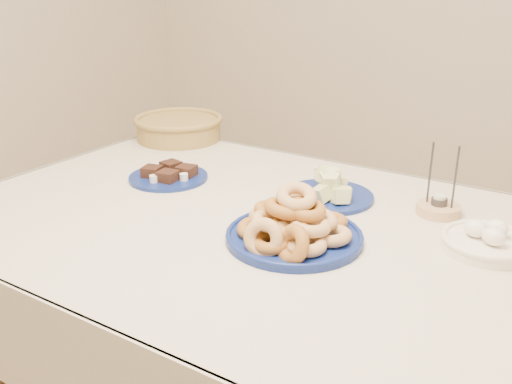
# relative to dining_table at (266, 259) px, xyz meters

# --- Properties ---
(dining_table) EXTENTS (1.71, 1.11, 0.75)m
(dining_table) POSITION_rel_dining_table_xyz_m (0.00, 0.00, 0.00)
(dining_table) COLOR brown
(dining_table) RESTS_ON ground
(donut_platter) EXTENTS (0.33, 0.33, 0.15)m
(donut_platter) POSITION_rel_dining_table_xyz_m (0.11, -0.06, 0.15)
(donut_platter) COLOR navy
(donut_platter) RESTS_ON dining_table
(melon_plate) EXTENTS (0.34, 0.34, 0.09)m
(melon_plate) POSITION_rel_dining_table_xyz_m (0.06, 0.23, 0.13)
(melon_plate) COLOR navy
(melon_plate) RESTS_ON dining_table
(brownie_plate) EXTENTS (0.25, 0.25, 0.04)m
(brownie_plate) POSITION_rel_dining_table_xyz_m (-0.42, 0.11, 0.12)
(brownie_plate) COLOR navy
(brownie_plate) RESTS_ON dining_table
(wicker_basket) EXTENTS (0.40, 0.40, 0.09)m
(wicker_basket) POSITION_rel_dining_table_xyz_m (-0.69, 0.48, 0.15)
(wicker_basket) COLOR olive
(wicker_basket) RESTS_ON dining_table
(candle_holder) EXTENTS (0.12, 0.12, 0.19)m
(candle_holder) POSITION_rel_dining_table_xyz_m (0.35, 0.29, 0.12)
(candle_holder) COLOR tan
(candle_holder) RESTS_ON dining_table
(egg_bowl) EXTENTS (0.25, 0.25, 0.07)m
(egg_bowl) POSITION_rel_dining_table_xyz_m (0.51, 0.14, 0.13)
(egg_bowl) COLOR white
(egg_bowl) RESTS_ON dining_table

